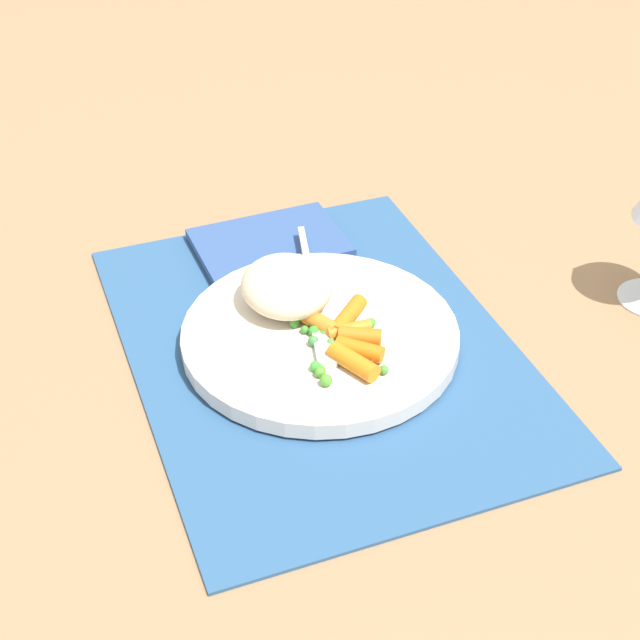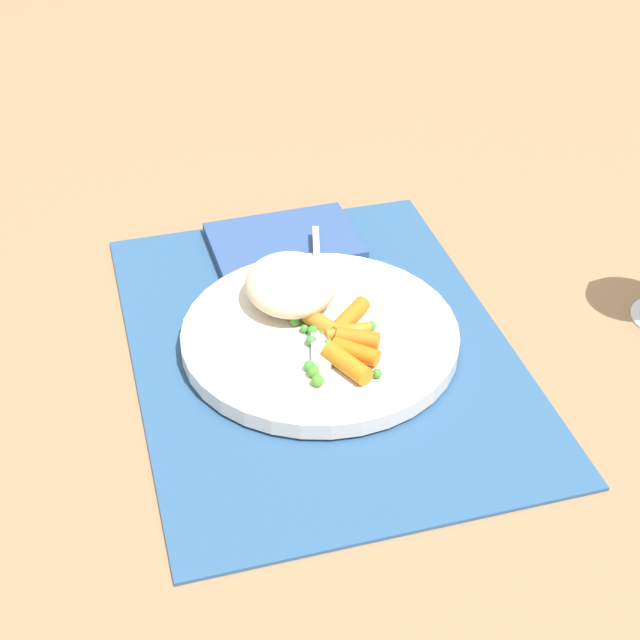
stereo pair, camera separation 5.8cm
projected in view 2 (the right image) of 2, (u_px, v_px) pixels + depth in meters
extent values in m
plane|color=#997551|center=(320.00, 348.00, 0.82)|extent=(2.40, 2.40, 0.00)
cube|color=#2D5684|center=(320.00, 346.00, 0.82)|extent=(0.42, 0.31, 0.01)
cylinder|color=silver|center=(320.00, 336.00, 0.81)|extent=(0.23, 0.23, 0.01)
ellipsoid|color=beige|center=(291.00, 284.00, 0.82)|extent=(0.09, 0.08, 0.04)
cylinder|color=orange|center=(347.00, 364.00, 0.76)|extent=(0.05, 0.03, 0.02)
cylinder|color=orange|center=(348.00, 332.00, 0.79)|extent=(0.01, 0.04, 0.01)
cylinder|color=orange|center=(358.00, 338.00, 0.78)|extent=(0.03, 0.04, 0.01)
cylinder|color=orange|center=(355.00, 352.00, 0.77)|extent=(0.04, 0.04, 0.01)
cylinder|color=orange|center=(318.00, 325.00, 0.80)|extent=(0.04, 0.03, 0.01)
cylinder|color=orange|center=(350.00, 320.00, 0.80)|extent=(0.04, 0.05, 0.01)
sphere|color=#4FA330|center=(318.00, 380.00, 0.75)|extent=(0.01, 0.01, 0.01)
sphere|color=#3F9231|center=(303.00, 326.00, 0.80)|extent=(0.01, 0.01, 0.01)
sphere|color=green|center=(295.00, 321.00, 0.81)|extent=(0.01, 0.01, 0.01)
sphere|color=#559D31|center=(313.00, 372.00, 0.75)|extent=(0.01, 0.01, 0.01)
sphere|color=green|center=(333.00, 343.00, 0.78)|extent=(0.01, 0.01, 0.01)
sphere|color=green|center=(319.00, 334.00, 0.79)|extent=(0.01, 0.01, 0.01)
sphere|color=green|center=(360.00, 350.00, 0.78)|extent=(0.01, 0.01, 0.01)
sphere|color=green|center=(313.00, 331.00, 0.80)|extent=(0.01, 0.01, 0.01)
sphere|color=green|center=(314.00, 371.00, 0.76)|extent=(0.01, 0.01, 0.01)
sphere|color=green|center=(309.00, 366.00, 0.76)|extent=(0.01, 0.01, 0.01)
sphere|color=green|center=(371.00, 326.00, 0.80)|extent=(0.01, 0.01, 0.01)
sphere|color=#468D42|center=(311.00, 341.00, 0.79)|extent=(0.01, 0.01, 0.01)
sphere|color=#469136|center=(377.00, 374.00, 0.75)|extent=(0.01, 0.01, 0.01)
cube|color=silver|center=(321.00, 348.00, 0.78)|extent=(0.05, 0.03, 0.01)
cube|color=silver|center=(318.00, 276.00, 0.86)|extent=(0.16, 0.04, 0.01)
cube|color=#33518C|center=(284.00, 241.00, 0.93)|extent=(0.10, 0.14, 0.01)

